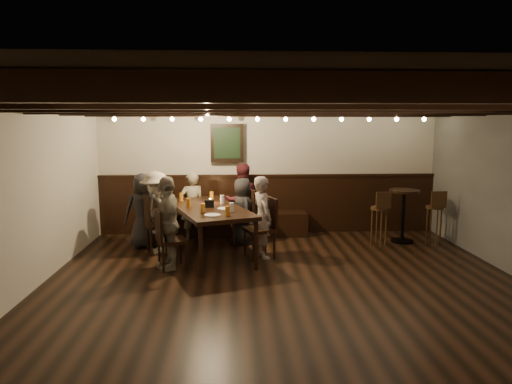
{
  "coord_description": "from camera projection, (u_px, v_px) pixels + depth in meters",
  "views": [
    {
      "loc": [
        -0.66,
        -5.26,
        2.13
      ],
      "look_at": [
        -0.35,
        1.3,
        1.13
      ],
      "focal_mm": 32.0,
      "sensor_mm": 36.0,
      "label": 1
    }
  ],
  "objects": [
    {
      "name": "room",
      "position": [
        257.0,
        187.0,
        7.56
      ],
      "size": [
        7.0,
        7.0,
        7.0
      ],
      "color": "black",
      "rests_on": "ground"
    },
    {
      "name": "dining_table",
      "position": [
        209.0,
        211.0,
        7.31
      ],
      "size": [
        1.62,
        2.32,
        0.8
      ],
      "rotation": [
        0.0,
        0.0,
        0.34
      ],
      "color": "black",
      "rests_on": "floor"
    },
    {
      "name": "chair_left_near",
      "position": [
        159.0,
        235.0,
        7.52
      ],
      "size": [
        0.57,
        0.57,
        0.97
      ],
      "rotation": [
        0.0,
        0.0,
        -1.23
      ],
      "color": "black",
      "rests_on": "floor"
    },
    {
      "name": "chair_left_far",
      "position": [
        171.0,
        251.0,
        6.7
      ],
      "size": [
        0.51,
        0.51,
        0.88
      ],
      "rotation": [
        0.0,
        0.0,
        -1.23
      ],
      "color": "black",
      "rests_on": "floor"
    },
    {
      "name": "chair_right_near",
      "position": [
        241.0,
        227.0,
        8.06
      ],
      "size": [
        0.57,
        0.57,
        0.97
      ],
      "rotation": [
        0.0,
        0.0,
        1.92
      ],
      "color": "black",
      "rests_on": "floor"
    },
    {
      "name": "chair_right_far",
      "position": [
        261.0,
        239.0,
        7.24
      ],
      "size": [
        0.56,
        0.56,
        0.96
      ],
      "rotation": [
        0.0,
        0.0,
        1.92
      ],
      "color": "black",
      "rests_on": "floor"
    },
    {
      "name": "person_bench_left",
      "position": [
        143.0,
        210.0,
        7.81
      ],
      "size": [
        0.73,
        0.6,
        1.29
      ],
      "primitive_type": "imported",
      "rotation": [
        0.0,
        0.0,
        3.49
      ],
      "color": "#252527",
      "rests_on": "floor"
    },
    {
      "name": "person_bench_centre",
      "position": [
        192.0,
        206.0,
        8.29
      ],
      "size": [
        0.53,
        0.44,
        1.25
      ],
      "primitive_type": "imported",
      "rotation": [
        0.0,
        0.0,
        3.49
      ],
      "color": "gray",
      "rests_on": "floor"
    },
    {
      "name": "person_bench_right",
      "position": [
        241.0,
        201.0,
        8.48
      ],
      "size": [
        0.81,
        0.72,
        1.38
      ],
      "primitive_type": "imported",
      "rotation": [
        0.0,
        0.0,
        3.49
      ],
      "color": "#581E26",
      "rests_on": "floor"
    },
    {
      "name": "person_left_near",
      "position": [
        157.0,
        212.0,
        7.45
      ],
      "size": [
        0.77,
        0.99,
        1.35
      ],
      "primitive_type": "imported",
      "rotation": [
        0.0,
        0.0,
        -1.23
      ],
      "color": "#BDB1A0",
      "rests_on": "floor"
    },
    {
      "name": "person_left_far",
      "position": [
        168.0,
        223.0,
        6.63
      ],
      "size": [
        0.59,
        0.87,
        1.37
      ],
      "primitive_type": "imported",
      "rotation": [
        0.0,
        0.0,
        -1.23
      ],
      "color": "gray",
      "rests_on": "floor"
    },
    {
      "name": "person_right_near",
      "position": [
        242.0,
        211.0,
        8.03
      ],
      "size": [
        0.55,
        0.67,
        1.18
      ],
      "primitive_type": "imported",
      "rotation": [
        0.0,
        0.0,
        1.92
      ],
      "color": "black",
      "rests_on": "floor"
    },
    {
      "name": "person_right_far",
      "position": [
        262.0,
        217.0,
        7.2
      ],
      "size": [
        0.45,
        0.55,
        1.3
      ],
      "primitive_type": "imported",
      "rotation": [
        0.0,
        0.0,
        1.92
      ],
      "color": "gray",
      "rests_on": "floor"
    },
    {
      "name": "pint_a",
      "position": [
        181.0,
        197.0,
        7.83
      ],
      "size": [
        0.07,
        0.07,
        0.14
      ],
      "primitive_type": "cylinder",
      "color": "#BF7219",
      "rests_on": "dining_table"
    },
    {
      "name": "pint_b",
      "position": [
        212.0,
        195.0,
        7.98
      ],
      "size": [
        0.07,
        0.07,
        0.14
      ],
      "primitive_type": "cylinder",
      "color": "#BF7219",
      "rests_on": "dining_table"
    },
    {
      "name": "pint_c",
      "position": [
        189.0,
        203.0,
        7.27
      ],
      "size": [
        0.07,
        0.07,
        0.14
      ],
      "primitive_type": "cylinder",
      "color": "#BF7219",
      "rests_on": "dining_table"
    },
    {
      "name": "pint_d",
      "position": [
        222.0,
        199.0,
        7.59
      ],
      "size": [
        0.07,
        0.07,
        0.14
      ],
      "primitive_type": "cylinder",
      "color": "silver",
      "rests_on": "dining_table"
    },
    {
      "name": "pint_e",
      "position": [
        203.0,
        208.0,
        6.8
      ],
      "size": [
        0.07,
        0.07,
        0.14
      ],
      "primitive_type": "cylinder",
      "color": "#BF7219",
      "rests_on": "dining_table"
    },
    {
      "name": "pint_f",
      "position": [
        232.0,
        207.0,
        6.87
      ],
      "size": [
        0.07,
        0.07,
        0.14
      ],
      "primitive_type": "cylinder",
      "color": "silver",
      "rests_on": "dining_table"
    },
    {
      "name": "pint_g",
      "position": [
        228.0,
        211.0,
        6.58
      ],
      "size": [
        0.07,
        0.07,
        0.14
      ],
      "primitive_type": "cylinder",
      "color": "#BF7219",
      "rests_on": "dining_table"
    },
    {
      "name": "plate_near",
      "position": [
        212.0,
        215.0,
        6.61
      ],
      "size": [
        0.24,
        0.24,
        0.01
      ],
      "primitive_type": "cylinder",
      "color": "white",
      "rests_on": "dining_table"
    },
    {
      "name": "plate_far",
      "position": [
        225.0,
        209.0,
        7.1
      ],
      "size": [
        0.24,
        0.24,
        0.01
      ],
      "primitive_type": "cylinder",
      "color": "white",
      "rests_on": "dining_table"
    },
    {
      "name": "condiment_caddy",
      "position": [
        209.0,
        203.0,
        7.25
      ],
      "size": [
        0.15,
        0.1,
        0.12
      ],
      "primitive_type": "cube",
      "color": "black",
      "rests_on": "dining_table"
    },
    {
      "name": "candle",
      "position": [
        210.0,
        202.0,
        7.62
      ],
      "size": [
        0.05,
        0.05,
        0.05
      ],
      "primitive_type": "cylinder",
      "color": "beige",
      "rests_on": "dining_table"
    },
    {
      "name": "high_top_table",
      "position": [
        404.0,
        208.0,
        8.13
      ],
      "size": [
        0.54,
        0.54,
        0.95
      ],
      "color": "black",
      "rests_on": "floor"
    },
    {
      "name": "bar_stool_left",
      "position": [
        379.0,
        225.0,
        7.95
      ],
      "size": [
        0.3,
        0.32,
        0.97
      ],
      "rotation": [
        0.0,
        0.0,
        0.11
      ],
      "color": "#342110",
      "rests_on": "floor"
    },
    {
      "name": "bar_stool_right",
      "position": [
        434.0,
        224.0,
        8.04
      ],
      "size": [
        0.3,
        0.31,
        0.97
      ],
      "rotation": [
        0.0,
        0.0,
        -0.01
      ],
      "color": "#342110",
      "rests_on": "floor"
    }
  ]
}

